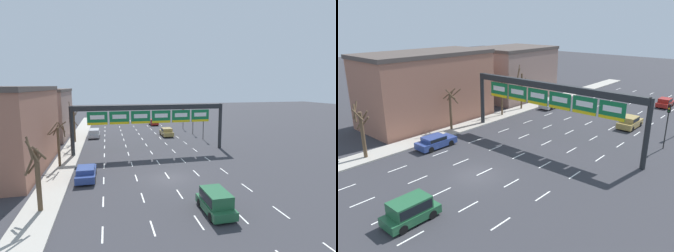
{
  "view_description": "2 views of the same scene",
  "coord_description": "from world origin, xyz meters",
  "views": [
    {
      "loc": [
        -6.04,
        -25.22,
        9.56
      ],
      "look_at": [
        1.82,
        8.32,
        4.2
      ],
      "focal_mm": 28.0,
      "sensor_mm": 36.0,
      "label": 1
    },
    {
      "loc": [
        19.72,
        -18.27,
        13.44
      ],
      "look_at": [
        -1.85,
        6.1,
        2.83
      ],
      "focal_mm": 35.0,
      "sensor_mm": 36.0,
      "label": 2
    }
  ],
  "objects": [
    {
      "name": "ground_plane",
      "position": [
        0.0,
        0.0,
        0.0
      ],
      "size": [
        220.0,
        220.0,
        0.0
      ],
      "primitive_type": "plane",
      "color": "#333338"
    },
    {
      "name": "sidewalk_left",
      "position": [
        -11.3,
        0.0,
        0.07
      ],
      "size": [
        2.8,
        110.0,
        0.15
      ],
      "color": "#A8A399",
      "rests_on": "ground_plane"
    },
    {
      "name": "lane_dashes",
      "position": [
        0.0,
        13.5,
        0.0
      ],
      "size": [
        13.32,
        67.0,
        0.01
      ],
      "color": "white",
      "rests_on": "ground_plane"
    },
    {
      "name": "sign_gantry",
      "position": [
        -0.0,
        11.32,
        5.53
      ],
      "size": [
        21.91,
        0.7,
        6.84
      ],
      "color": "#232628",
      "rests_on": "ground_plane"
    },
    {
      "name": "building_near",
      "position": [
        -17.32,
        7.4,
        4.74
      ],
      "size": [
        8.61,
        17.76,
        9.46
      ],
      "color": "#9E6651",
      "rests_on": "ground_plane"
    },
    {
      "name": "building_far",
      "position": [
        -17.97,
        26.23,
        4.48
      ],
      "size": [
        9.94,
        13.86,
        8.93
      ],
      "color": "gray",
      "rests_on": "ground_plane"
    },
    {
      "name": "car_red",
      "position": [
        4.97,
        37.11,
        0.76
      ],
      "size": [
        1.86,
        4.07,
        1.43
      ],
      "color": "maroon",
      "rests_on": "ground_plane"
    },
    {
      "name": "car_gold",
      "position": [
        4.91,
        22.72,
        0.82
      ],
      "size": [
        1.97,
        4.32,
        1.55
      ],
      "color": "#A88947",
      "rests_on": "ground_plane"
    },
    {
      "name": "suv_green",
      "position": [
        1.71,
        -7.92,
        0.96
      ],
      "size": [
        1.88,
        3.91,
        1.74
      ],
      "color": "#235B38",
      "rests_on": "ground_plane"
    },
    {
      "name": "suv_silver",
      "position": [
        -8.46,
        24.46,
        0.86
      ],
      "size": [
        1.89,
        4.44,
        1.53
      ],
      "color": "#B7B7BC",
      "rests_on": "ground_plane"
    },
    {
      "name": "car_blue",
      "position": [
        -8.33,
        1.75,
        0.73
      ],
      "size": [
        1.9,
        4.45,
        1.36
      ],
      "color": "navy",
      "rests_on": "ground_plane"
    },
    {
      "name": "traffic_light_far_end",
      "position": [
        10.55,
        18.05,
        3.54
      ],
      "size": [
        0.3,
        0.35,
        4.99
      ],
      "color": "black",
      "rests_on": "ground_plane"
    },
    {
      "name": "tree_bare_closest",
      "position": [
        -11.52,
        20.57,
        3.34
      ],
      "size": [
        1.24,
        1.27,
        6.74
      ],
      "color": "brown",
      "rests_on": "sidewalk_left"
    },
    {
      "name": "tree_bare_second",
      "position": [
        -11.25,
        15.94,
        3.1
      ],
      "size": [
        1.73,
        2.14,
        5.74
      ],
      "color": "brown",
      "rests_on": "sidewalk_left"
    },
    {
      "name": "tree_bare_third",
      "position": [
        -11.29,
        -4.79,
        3.04
      ],
      "size": [
        1.67,
        1.67,
        5.74
      ],
      "color": "brown",
      "rests_on": "sidewalk_left"
    },
    {
      "name": "tree_bare_furthest",
      "position": [
        -11.66,
        6.8,
        3.06
      ],
      "size": [
        1.99,
        1.99,
        5.29
      ],
      "color": "brown",
      "rests_on": "sidewalk_left"
    }
  ]
}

